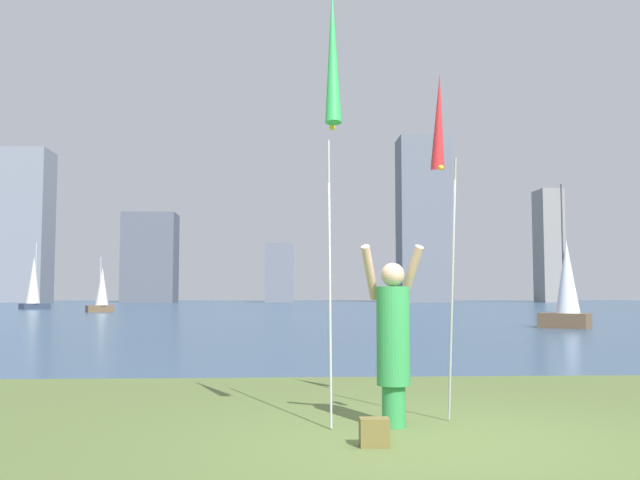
# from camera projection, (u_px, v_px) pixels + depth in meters

# --- Properties ---
(ground) EXTENTS (120.00, 138.00, 0.12)m
(ground) POSITION_uv_depth(u_px,v_px,m) (299.00, 310.00, 57.22)
(ground) COLOR #5B7038
(person) EXTENTS (0.67, 0.50, 1.84)m
(person) POSITION_uv_depth(u_px,v_px,m) (393.00, 336.00, 7.15)
(person) COLOR green
(person) RESTS_ON ground
(kite_flag_left) EXTENTS (0.16, 0.80, 4.45)m
(kite_flag_left) POSITION_uv_depth(u_px,v_px,m) (333.00, 62.00, 6.98)
(kite_flag_left) COLOR #B2B2B7
(kite_flag_left) RESTS_ON ground
(kite_flag_right) EXTENTS (0.16, 0.93, 3.81)m
(kite_flag_right) POSITION_uv_depth(u_px,v_px,m) (439.00, 130.00, 7.94)
(kite_flag_right) COLOR #B2B2B7
(kite_flag_right) RESTS_ON ground
(bag) EXTENTS (0.26, 0.17, 0.25)m
(bag) POSITION_uv_depth(u_px,v_px,m) (374.00, 432.00, 6.19)
(bag) COLOR olive
(bag) RESTS_ON ground
(sailboat_0) EXTENTS (2.03, 1.87, 5.53)m
(sailboat_0) POSITION_uv_depth(u_px,v_px,m) (566.00, 290.00, 26.89)
(sailboat_0) COLOR brown
(sailboat_0) RESTS_ON ground
(sailboat_1) EXTENTS (2.25, 2.32, 5.48)m
(sailboat_1) POSITION_uv_depth(u_px,v_px,m) (34.00, 285.00, 57.73)
(sailboat_1) COLOR #333D51
(sailboat_1) RESTS_ON ground
(sailboat_5) EXTENTS (1.90, 1.54, 3.83)m
(sailboat_5) POSITION_uv_depth(u_px,v_px,m) (102.00, 291.00, 48.97)
(sailboat_5) COLOR brown
(sailboat_5) RESTS_ON ground
(skyline_tower_0) EXTENTS (5.95, 5.94, 21.49)m
(skyline_tower_0) POSITION_uv_depth(u_px,v_px,m) (27.00, 226.00, 99.34)
(skyline_tower_0) COLOR gray
(skyline_tower_0) RESTS_ON ground
(skyline_tower_1) EXTENTS (7.18, 5.51, 12.39)m
(skyline_tower_1) POSITION_uv_depth(u_px,v_px,m) (150.00, 258.00, 98.38)
(skyline_tower_1) COLOR #565B66
(skyline_tower_1) RESTS_ON ground
(skyline_tower_2) EXTENTS (3.95, 3.58, 8.18)m
(skyline_tower_2) POSITION_uv_depth(u_px,v_px,m) (279.00, 273.00, 98.64)
(skyline_tower_2) COLOR slate
(skyline_tower_2) RESTS_ON ground
(skyline_tower_3) EXTENTS (7.13, 5.59, 23.38)m
(skyline_tower_3) POSITION_uv_depth(u_px,v_px,m) (423.00, 220.00, 100.25)
(skyline_tower_3) COLOR slate
(skyline_tower_3) RESTS_ON ground
(skyline_tower_4) EXTENTS (3.14, 4.52, 16.04)m
(skyline_tower_4) POSITION_uv_depth(u_px,v_px,m) (549.00, 246.00, 100.76)
(skyline_tower_4) COLOR gray
(skyline_tower_4) RESTS_ON ground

